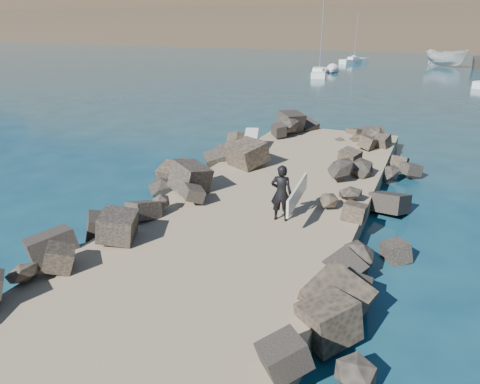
{
  "coord_description": "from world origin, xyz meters",
  "views": [
    {
      "loc": [
        4.37,
        -10.63,
        5.68
      ],
      "look_at": [
        0.0,
        -1.0,
        1.5
      ],
      "focal_mm": 32.0,
      "sensor_mm": 36.0,
      "label": 1
    }
  ],
  "objects_px": {
    "surfboard_resting": "(250,143)",
    "surfer_with_board": "(283,193)",
    "boat_imported": "(446,58)",
    "sailboat_b": "(354,61)"
  },
  "relations": [
    {
      "from": "surfboard_resting",
      "to": "surfer_with_board",
      "type": "height_order",
      "value": "surfer_with_board"
    },
    {
      "from": "sailboat_b",
      "to": "surfer_with_board",
      "type": "bearing_deg",
      "value": -81.38
    },
    {
      "from": "surfboard_resting",
      "to": "surfer_with_board",
      "type": "distance_m",
      "value": 6.69
    },
    {
      "from": "sailboat_b",
      "to": "surfboard_resting",
      "type": "bearing_deg",
      "value": -84.07
    },
    {
      "from": "surfer_with_board",
      "to": "sailboat_b",
      "type": "height_order",
      "value": "sailboat_b"
    },
    {
      "from": "boat_imported",
      "to": "surfer_with_board",
      "type": "relative_size",
      "value": 3.21
    },
    {
      "from": "surfer_with_board",
      "to": "surfboard_resting",
      "type": "bearing_deg",
      "value": 120.8
    },
    {
      "from": "surfboard_resting",
      "to": "surfer_with_board",
      "type": "bearing_deg",
      "value": -78.08
    },
    {
      "from": "surfboard_resting",
      "to": "sailboat_b",
      "type": "height_order",
      "value": "sailboat_b"
    },
    {
      "from": "surfer_with_board",
      "to": "sailboat_b",
      "type": "relative_size",
      "value": 0.27
    }
  ]
}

